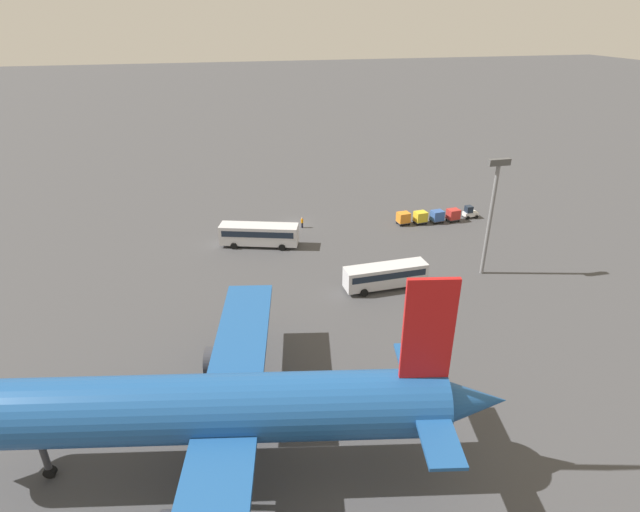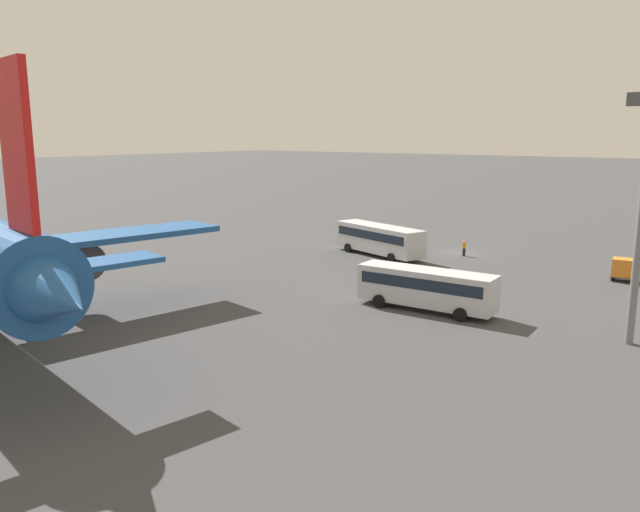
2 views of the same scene
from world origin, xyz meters
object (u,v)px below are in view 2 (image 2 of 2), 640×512
shuttle_bus_near (379,238)px  worker_person (464,248)px  shuttle_bus_far (426,286)px  cargo_cart_orange (624,268)px

shuttle_bus_near → worker_person: (-7.57, -5.35, -1.11)m
shuttle_bus_far → cargo_cart_orange: size_ratio=4.90×
shuttle_bus_near → cargo_cart_orange: bearing=-155.9°
shuttle_bus_far → shuttle_bus_near: bearing=-51.9°
shuttle_bus_far → cargo_cart_orange: (-10.07, -19.18, -0.69)m
cargo_cart_orange → worker_person: bearing=-8.5°
worker_person → cargo_cart_orange: 16.64m
shuttle_bus_far → cargo_cart_orange: bearing=-120.1°
shuttle_bus_near → shuttle_bus_far: 21.45m
shuttle_bus_near → cargo_cart_orange: shuttle_bus_near is taller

